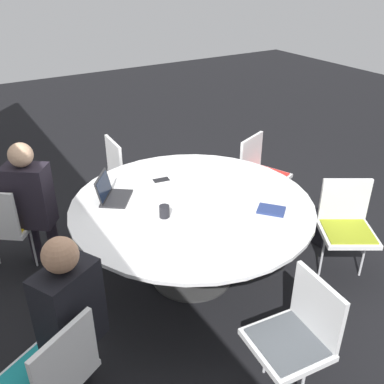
% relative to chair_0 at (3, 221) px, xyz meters
% --- Properties ---
extents(ground_plane, '(16.00, 16.00, 0.00)m').
position_rel_chair_0_xyz_m(ground_plane, '(-0.91, -1.34, -0.52)').
color(ground_plane, black).
extents(conference_table, '(1.98, 1.98, 0.75)m').
position_rel_chair_0_xyz_m(conference_table, '(-0.91, -1.34, 0.12)').
color(conference_table, '#333333').
rests_on(conference_table, ground_plane).
extents(chair_0, '(0.60, 0.60, 0.87)m').
position_rel_chair_0_xyz_m(chair_0, '(0.00, 0.00, 0.00)').
color(chair_0, silver).
rests_on(chair_0, ground_plane).
extents(chair_1, '(0.58, 0.59, 0.87)m').
position_rel_chair_0_xyz_m(chair_1, '(-1.74, 0.06, 0.00)').
color(chair_1, silver).
rests_on(chair_1, ground_plane).
extents(chair_2, '(0.48, 0.46, 0.87)m').
position_rel_chair_0_xyz_m(chair_2, '(-2.23, -1.27, 0.00)').
color(chair_2, silver).
rests_on(chair_2, ground_plane).
extents(chair_3, '(0.59, 0.59, 0.87)m').
position_rel_chair_0_xyz_m(chair_3, '(-1.54, -2.50, 0.00)').
color(chair_3, silver).
rests_on(chair_3, ground_plane).
extents(chair_4, '(0.55, 0.57, 0.87)m').
position_rel_chair_0_xyz_m(chair_4, '(-0.36, -2.53, 0.00)').
color(chair_4, silver).
rests_on(chair_4, ground_plane).
extents(chair_5, '(0.46, 0.44, 0.87)m').
position_rel_chair_0_xyz_m(chair_5, '(0.40, -1.32, 0.00)').
color(chair_5, silver).
rests_on(chair_5, ground_plane).
extents(person_0, '(0.39, 0.42, 1.22)m').
position_rel_chair_0_xyz_m(person_0, '(-0.08, -0.24, 0.19)').
color(person_0, '#231E28').
rests_on(person_0, ground_plane).
extents(person_1, '(0.36, 0.42, 1.22)m').
position_rel_chair_0_xyz_m(person_1, '(-1.55, -0.11, 0.19)').
color(person_1, black).
rests_on(person_1, ground_plane).
extents(laptop, '(0.38, 0.37, 0.21)m').
position_rel_chair_0_xyz_m(laptop, '(-0.51, -0.80, 0.28)').
color(laptop, '#232326').
rests_on(laptop, conference_table).
extents(spiral_notebook, '(0.26, 0.25, 0.02)m').
position_rel_chair_0_xyz_m(spiral_notebook, '(-1.35, -1.80, 0.24)').
color(spiral_notebook, navy).
rests_on(spiral_notebook, conference_table).
extents(coffee_cup, '(0.08, 0.08, 0.10)m').
position_rel_chair_0_xyz_m(coffee_cup, '(-0.99, -1.04, 0.28)').
color(coffee_cup, black).
rests_on(coffee_cup, conference_table).
extents(cell_phone, '(0.09, 0.15, 0.01)m').
position_rel_chair_0_xyz_m(cell_phone, '(-0.42, -1.31, 0.23)').
color(cell_phone, black).
rests_on(cell_phone, conference_table).
extents(handbag, '(0.36, 0.16, 0.28)m').
position_rel_chair_0_xyz_m(handbag, '(-1.04, -2.70, -0.38)').
color(handbag, black).
rests_on(handbag, ground_plane).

